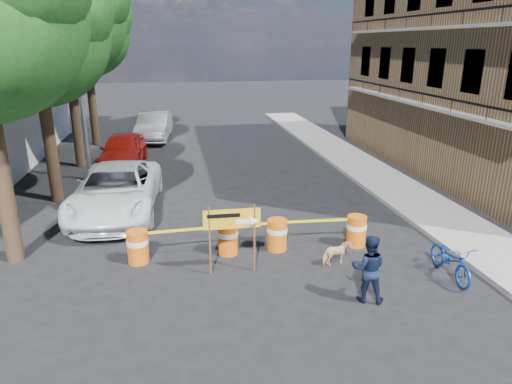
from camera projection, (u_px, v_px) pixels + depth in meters
name	position (u px, v px, depth m)	size (l,w,h in m)	color
ground	(277.00, 273.00, 11.70)	(120.00, 120.00, 0.00)	black
sidewalk_east	(394.00, 187.00, 18.35)	(2.40, 40.00, 0.15)	gray
apartment_building	(512.00, 33.00, 19.36)	(8.00, 16.00, 12.00)	olive
tree_mid_a	(36.00, 30.00, 15.20)	(5.25, 5.00, 8.68)	#332316
tree_mid_b	(65.00, 16.00, 19.65)	(5.67, 5.40, 9.62)	#332316
tree_far	(85.00, 31.00, 24.48)	(5.04, 4.80, 8.84)	#332316
streetlamp	(80.00, 75.00, 18.18)	(1.25, 0.18, 8.00)	gray
barrel_far_left	(138.00, 246.00, 12.11)	(0.58, 0.58, 0.90)	#E5560D
barrel_mid_left	(228.00, 238.00, 12.63)	(0.58, 0.58, 0.90)	#E5560D
barrel_mid_right	(277.00, 234.00, 12.87)	(0.58, 0.58, 0.90)	#E5560D
barrel_far_right	(356.00, 230.00, 13.14)	(0.58, 0.58, 0.90)	#E5560D
detour_sign	(239.00, 224.00, 11.30)	(1.43, 0.27, 1.84)	#592D19
pedestrian	(369.00, 269.00, 10.21)	(0.78, 0.60, 1.60)	black
bicycle	(453.00, 244.00, 11.23)	(0.63, 0.95, 1.81)	#1443A7
dog	(337.00, 254.00, 12.02)	(0.35, 0.77, 0.65)	#DCB87E
suv_white	(116.00, 191.00, 15.55)	(2.70, 5.85, 1.63)	white
sedan_red	(123.00, 150.00, 21.57)	(1.83, 4.55, 1.55)	#9C140D
sedan_silver	(154.00, 126.00, 27.44)	(1.74, 4.98, 1.64)	#B9BCC1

